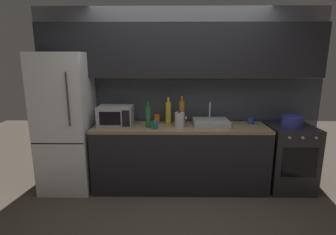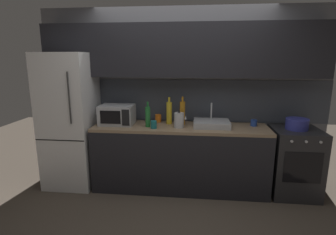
{
  "view_description": "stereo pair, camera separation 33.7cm",
  "coord_description": "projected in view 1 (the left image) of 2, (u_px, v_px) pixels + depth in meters",
  "views": [
    {
      "loc": [
        -0.13,
        -2.6,
        1.8
      ],
      "look_at": [
        -0.17,
        0.9,
        1.02
      ],
      "focal_mm": 28.31,
      "sensor_mm": 36.0,
      "label": 1
    },
    {
      "loc": [
        0.2,
        -2.58,
        1.8
      ],
      "look_at": [
        -0.17,
        0.9,
        1.02
      ],
      "focal_mm": 28.31,
      "sensor_mm": 36.0,
      "label": 2
    }
  ],
  "objects": [
    {
      "name": "refrigerator",
      "position": [
        66.0,
        123.0,
        3.61
      ],
      "size": [
        0.68,
        0.69,
        1.88
      ],
      "color": "white",
      "rests_on": "ground"
    },
    {
      "name": "ground_plane",
      "position": [
        182.0,
        225.0,
        2.92
      ],
      "size": [
        10.0,
        10.0,
        0.0
      ],
      "primitive_type": "plane",
      "color": "#4C4238"
    },
    {
      "name": "microwave",
      "position": [
        116.0,
        116.0,
        3.6
      ],
      "size": [
        0.46,
        0.35,
        0.27
      ],
      "color": "#A8AAAF",
      "rests_on": "counter_run"
    },
    {
      "name": "back_wall",
      "position": [
        180.0,
        76.0,
        3.75
      ],
      "size": [
        4.1,
        0.44,
        2.5
      ],
      "color": "slate",
      "rests_on": "ground"
    },
    {
      "name": "kettle",
      "position": [
        180.0,
        120.0,
        3.51
      ],
      "size": [
        0.17,
        0.13,
        0.22
      ],
      "color": "#B7BABF",
      "rests_on": "counter_run"
    },
    {
      "name": "cooking_pot",
      "position": [
        292.0,
        121.0,
        3.57
      ],
      "size": [
        0.28,
        0.28,
        0.14
      ],
      "color": "#333899",
      "rests_on": "oven_range"
    },
    {
      "name": "oven_range",
      "position": [
        289.0,
        157.0,
        3.69
      ],
      "size": [
        0.6,
        0.62,
        0.9
      ],
      "color": "#232326",
      "rests_on": "ground"
    },
    {
      "name": "wine_bottle_green",
      "position": [
        148.0,
        117.0,
        3.5
      ],
      "size": [
        0.07,
        0.07,
        0.34
      ],
      "color": "#1E6B2D",
      "rests_on": "counter_run"
    },
    {
      "name": "mug_teal",
      "position": [
        155.0,
        125.0,
        3.45
      ],
      "size": [
        0.08,
        0.08,
        0.1
      ],
      "primitive_type": "cylinder",
      "color": "#19666B",
      "rests_on": "counter_run"
    },
    {
      "name": "counter_run",
      "position": [
        180.0,
        157.0,
        3.7
      ],
      "size": [
        2.36,
        0.6,
        0.9
      ],
      "color": "black",
      "rests_on": "ground"
    },
    {
      "name": "wine_bottle_amber",
      "position": [
        182.0,
        112.0,
        3.67
      ],
      "size": [
        0.07,
        0.07,
        0.39
      ],
      "color": "#B27019",
      "rests_on": "counter_run"
    },
    {
      "name": "mug_orange",
      "position": [
        157.0,
        118.0,
        3.8
      ],
      "size": [
        0.09,
        0.09,
        0.11
      ],
      "primitive_type": "cylinder",
      "color": "orange",
      "rests_on": "counter_run"
    },
    {
      "name": "mug_blue",
      "position": [
        251.0,
        121.0,
        3.7
      ],
      "size": [
        0.08,
        0.08,
        0.09
      ],
      "primitive_type": "cylinder",
      "color": "#234299",
      "rests_on": "counter_run"
    },
    {
      "name": "sink_basin",
      "position": [
        211.0,
        122.0,
        3.62
      ],
      "size": [
        0.48,
        0.38,
        0.3
      ],
      "color": "#ADAFB5",
      "rests_on": "counter_run"
    },
    {
      "name": "wine_bottle_yellow",
      "position": [
        168.0,
        113.0,
        3.69
      ],
      "size": [
        0.08,
        0.08,
        0.38
      ],
      "color": "gold",
      "rests_on": "counter_run"
    }
  ]
}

